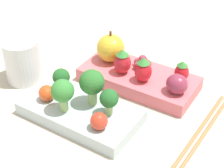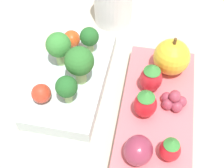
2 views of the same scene
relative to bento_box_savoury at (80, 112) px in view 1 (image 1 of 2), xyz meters
The scene contains 17 objects.
ground_plane 0.07m from the bento_box_savoury, 102.11° to the right, with size 4.00×4.00×0.00m, color #BCB29E.
bento_box_savoury is the anchor object (origin of this frame).
bento_box_fruit 0.14m from the bento_box_savoury, 97.92° to the right, with size 0.22×0.13×0.03m.
broccoli_floret_0 0.06m from the bento_box_savoury, 113.01° to the right, with size 0.04×0.04×0.06m.
broccoli_floret_1 0.07m from the bento_box_savoury, 10.50° to the right, with size 0.03×0.03×0.04m.
broccoli_floret_2 0.05m from the bento_box_savoury, 58.57° to the left, with size 0.04×0.04×0.06m.
broccoli_floret_3 0.06m from the bento_box_savoury, 159.30° to the right, with size 0.03×0.03×0.05m.
cherry_tomato_0 0.06m from the bento_box_savoury, 163.60° to the left, with size 0.03×0.03×0.03m.
cherry_tomato_1 0.06m from the bento_box_savoury, 22.60° to the left, with size 0.03×0.03×0.03m.
apple 0.15m from the bento_box_savoury, 68.61° to the right, with size 0.05×0.05×0.06m.
strawberry_0 0.12m from the bento_box_savoury, 85.38° to the right, with size 0.03×0.03×0.05m.
strawberry_1 0.13m from the bento_box_savoury, 105.53° to the right, with size 0.03×0.03×0.05m.
strawberry_2 0.19m from the bento_box_savoury, 116.71° to the right, with size 0.03×0.03×0.04m.
plum 0.17m from the bento_box_savoury, 126.39° to the right, with size 0.04×0.03×0.03m.
grape_cluster 0.16m from the bento_box_savoury, 92.91° to the right, with size 0.03×0.04×0.03m.
drinking_cup 0.16m from the bento_box_savoury, ahead, with size 0.07×0.07×0.08m.
chopsticks_pair 0.19m from the bento_box_savoury, 149.94° to the right, with size 0.04×0.21×0.01m.
Camera 1 is at (-0.33, 0.39, 0.40)m, focal length 60.00 mm.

